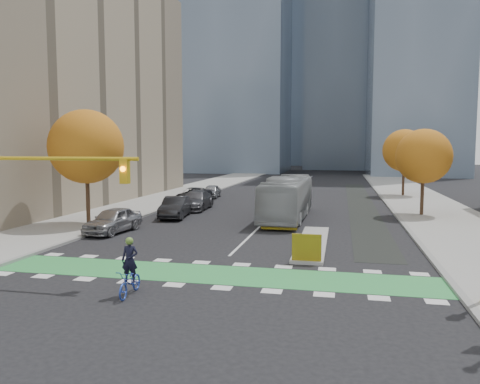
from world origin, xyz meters
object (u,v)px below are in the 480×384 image
at_px(hazard_board, 307,248).
at_px(parked_car_c, 196,200).
at_px(tree_east_far, 404,151).
at_px(parked_car_e, 211,191).
at_px(tree_east_near, 424,156).
at_px(parked_car_d, 194,195).
at_px(traffic_signal_west, 18,183).
at_px(cyclist, 130,276).
at_px(tree_west, 86,147).
at_px(bus, 287,198).
at_px(parked_car_a, 113,220).
at_px(parked_car_b, 175,207).

distance_m(hazard_board, parked_car_c, 21.05).
relative_size(tree_east_far, parked_car_e, 1.80).
bearing_deg(tree_east_far, tree_east_near, -91.79).
height_order(parked_car_d, parked_car_e, parked_car_d).
bearing_deg(parked_car_e, tree_east_far, 11.15).
distance_m(traffic_signal_west, cyclist, 6.83).
distance_m(tree_east_near, traffic_signal_west, 30.08).
bearing_deg(parked_car_c, hazard_board, -60.39).
distance_m(tree_west, bus, 15.37).
relative_size(cyclist, parked_car_d, 0.41).
xyz_separation_m(parked_car_d, parked_car_e, (0.46, 5.00, -0.03)).
distance_m(tree_west, traffic_signal_west, 13.25).
xyz_separation_m(tree_west, bus, (13.48, 6.23, -3.95)).
xyz_separation_m(tree_west, parked_car_e, (3.46, 20.03, -4.89)).
xyz_separation_m(traffic_signal_west, parked_car_a, (-1.07, 10.40, -3.21)).
bearing_deg(parked_car_a, tree_east_far, 58.41).
xyz_separation_m(traffic_signal_west, parked_car_c, (0.74, 22.54, -3.20)).
xyz_separation_m(tree_east_near, traffic_signal_west, (-19.93, -22.51, -0.83)).
xyz_separation_m(hazard_board, tree_west, (-16.00, 7.80, 4.82)).
relative_size(tree_west, cyclist, 3.70).
bearing_deg(bus, parked_car_c, 157.43).
relative_size(hazard_board, traffic_signal_west, 0.16).
xyz_separation_m(hazard_board, traffic_signal_west, (-11.93, -4.71, 3.23)).
height_order(parked_car_b, parked_car_e, parked_car_b).
bearing_deg(traffic_signal_west, bus, 63.34).
height_order(parked_car_a, parked_car_b, parked_car_b).
bearing_deg(parked_car_b, cyclist, -82.80).
bearing_deg(cyclist, tree_east_far, 66.68).
bearing_deg(tree_west, parked_car_b, 46.91).
height_order(tree_west, bus, tree_west).
bearing_deg(parked_car_b, parked_car_a, -111.39).
height_order(tree_west, parked_car_e, tree_west).
distance_m(traffic_signal_west, parked_car_a, 10.94).
relative_size(bus, parked_car_a, 2.47).
distance_m(parked_car_b, parked_car_e, 15.05).
relative_size(tree_east_far, parked_car_d, 1.40).
height_order(hazard_board, parked_car_c, parked_car_c).
distance_m(tree_east_near, tree_east_far, 16.01).
height_order(tree_west, parked_car_b, tree_west).
distance_m(tree_east_far, parked_car_e, 22.33).
bearing_deg(hazard_board, traffic_signal_west, -158.45).
xyz_separation_m(bus, parked_car_b, (-8.78, -1.20, -0.84)).
height_order(cyclist, bus, bus).
distance_m(traffic_signal_west, parked_car_d, 27.76).
xyz_separation_m(hazard_board, tree_east_near, (8.00, 17.80, 4.06)).
bearing_deg(bus, tree_east_near, 20.78).
distance_m(bus, parked_car_a, 13.42).
bearing_deg(parked_car_a, traffic_signal_west, -78.30).
distance_m(parked_car_b, parked_car_c, 5.00).
bearing_deg(tree_east_far, parked_car_e, -164.16).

